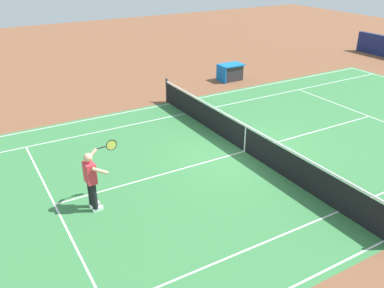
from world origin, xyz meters
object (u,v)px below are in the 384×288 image
tennis_ball (216,121)px  equipment_cart_tarped (230,72)px  tennis_player_near (92,178)px  tennis_net (245,138)px

tennis_ball → equipment_cart_tarped: (-3.79, -4.43, 0.40)m
tennis_player_near → tennis_ball: 7.03m
tennis_net → tennis_ball: bearing=-102.4°
equipment_cart_tarped → tennis_ball: bearing=49.4°
tennis_ball → equipment_cart_tarped: size_ratio=0.05×
tennis_net → equipment_cart_tarped: size_ratio=9.36×
tennis_net → tennis_player_near: bearing=7.4°
equipment_cart_tarped → tennis_player_near: bearing=38.4°
tennis_net → tennis_ball: 2.79m
tennis_net → tennis_player_near: (5.50, 0.71, 0.44)m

